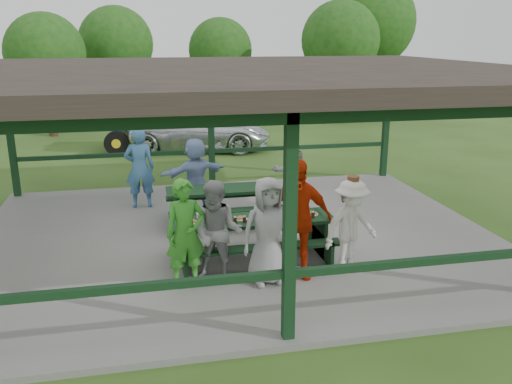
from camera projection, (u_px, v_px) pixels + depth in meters
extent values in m
plane|color=#314E18|center=(237.00, 240.00, 10.67)|extent=(90.00, 90.00, 0.00)
cube|color=slate|center=(237.00, 238.00, 10.66)|extent=(10.00, 8.00, 0.10)
cube|color=black|center=(290.00, 229.00, 6.65)|extent=(0.15, 0.15, 3.00)
cube|color=black|center=(10.00, 135.00, 12.85)|extent=(0.15, 0.15, 3.00)
cube|color=black|center=(211.00, 128.00, 13.79)|extent=(0.15, 0.15, 3.00)
cube|color=black|center=(386.00, 122.00, 14.74)|extent=(0.15, 0.15, 3.00)
cube|color=black|center=(91.00, 292.00, 6.35)|extent=(4.65, 0.10, 0.10)
cube|color=black|center=(461.00, 258.00, 7.29)|extent=(4.65, 0.10, 0.10)
cube|color=black|center=(116.00, 155.00, 13.49)|extent=(4.65, 0.10, 0.10)
cube|color=black|center=(301.00, 147.00, 14.43)|extent=(4.65, 0.10, 0.10)
cube|color=black|center=(292.00, 115.00, 6.26)|extent=(9.80, 0.15, 0.20)
cube|color=black|center=(210.00, 72.00, 13.40)|extent=(9.80, 0.15, 0.20)
cube|color=#29221E|center=(236.00, 73.00, 9.77)|extent=(10.60, 8.60, 0.24)
cube|color=black|center=(253.00, 220.00, 9.33)|extent=(2.80, 0.75, 0.06)
cube|color=black|center=(260.00, 248.00, 8.89)|extent=(2.80, 0.28, 0.05)
cube|color=black|center=(247.00, 225.00, 9.93)|extent=(2.80, 0.28, 0.05)
cube|color=black|center=(183.00, 244.00, 9.18)|extent=(0.06, 0.70, 0.75)
cube|color=black|center=(320.00, 234.00, 9.66)|extent=(0.06, 0.70, 0.75)
cube|color=black|center=(183.00, 252.00, 9.23)|extent=(0.06, 1.39, 0.45)
cube|color=black|center=(319.00, 242.00, 9.71)|extent=(0.06, 1.39, 0.45)
cube|color=black|center=(224.00, 189.00, 11.17)|extent=(2.34, 0.75, 0.06)
cube|color=black|center=(228.00, 211.00, 10.73)|extent=(2.34, 0.28, 0.05)
cube|color=black|center=(220.00, 196.00, 11.77)|extent=(2.34, 0.28, 0.05)
cube|color=black|center=(176.00, 208.00, 11.07)|extent=(0.06, 0.70, 0.75)
cube|color=black|center=(270.00, 202.00, 11.46)|extent=(0.06, 0.70, 0.75)
cube|color=black|center=(177.00, 215.00, 11.11)|extent=(0.06, 1.39, 0.45)
cube|color=black|center=(270.00, 209.00, 11.50)|extent=(0.06, 1.39, 0.45)
cylinder|color=white|center=(192.00, 222.00, 9.11)|extent=(0.22, 0.22, 0.01)
torus|color=#996236|center=(190.00, 222.00, 9.08)|extent=(0.10, 0.10, 0.03)
torus|color=#996236|center=(194.00, 221.00, 9.09)|extent=(0.10, 0.10, 0.03)
torus|color=#996236|center=(192.00, 220.00, 9.15)|extent=(0.10, 0.10, 0.03)
cylinder|color=white|center=(241.00, 219.00, 9.28)|extent=(0.22, 0.22, 0.01)
torus|color=#996236|center=(239.00, 218.00, 9.24)|extent=(0.10, 0.10, 0.03)
torus|color=#996236|center=(244.00, 218.00, 9.26)|extent=(0.10, 0.10, 0.03)
torus|color=#996236|center=(241.00, 217.00, 9.31)|extent=(0.10, 0.10, 0.03)
cylinder|color=white|center=(281.00, 216.00, 9.41)|extent=(0.22, 0.22, 0.01)
torus|color=#996236|center=(279.00, 216.00, 9.38)|extent=(0.10, 0.10, 0.03)
torus|color=#996236|center=(283.00, 215.00, 9.40)|extent=(0.10, 0.10, 0.03)
torus|color=#996236|center=(280.00, 214.00, 9.45)|extent=(0.10, 0.10, 0.03)
cylinder|color=white|center=(312.00, 214.00, 9.53)|extent=(0.22, 0.22, 0.01)
torus|color=#996236|center=(310.00, 213.00, 9.49)|extent=(0.10, 0.10, 0.03)
torus|color=#996236|center=(315.00, 213.00, 9.51)|extent=(0.10, 0.10, 0.03)
torus|color=#996236|center=(311.00, 212.00, 9.56)|extent=(0.10, 0.10, 0.03)
cylinder|color=#381E0F|center=(187.00, 224.00, 8.91)|extent=(0.06, 0.06, 0.10)
cylinder|color=#381E0F|center=(190.00, 224.00, 8.92)|extent=(0.06, 0.06, 0.10)
cylinder|color=#381E0F|center=(235.00, 220.00, 9.07)|extent=(0.06, 0.06, 0.10)
cylinder|color=#381E0F|center=(245.00, 220.00, 9.10)|extent=(0.06, 0.06, 0.10)
cylinder|color=#381E0F|center=(277.00, 218.00, 9.21)|extent=(0.06, 0.06, 0.10)
cylinder|color=#381E0F|center=(313.00, 215.00, 9.34)|extent=(0.06, 0.06, 0.10)
cone|color=white|center=(199.00, 216.00, 9.31)|extent=(0.09, 0.09, 0.10)
cone|color=white|center=(221.00, 214.00, 9.39)|extent=(0.09, 0.09, 0.10)
cone|color=white|center=(265.00, 211.00, 9.55)|extent=(0.09, 0.09, 0.10)
cone|color=white|center=(303.00, 209.00, 9.68)|extent=(0.09, 0.09, 0.10)
imported|color=green|center=(186.00, 234.00, 8.29)|extent=(0.69, 0.51, 1.72)
imported|color=gray|center=(218.00, 233.00, 8.42)|extent=(0.97, 0.86, 1.66)
imported|color=gray|center=(268.00, 231.00, 8.41)|extent=(0.89, 0.62, 1.72)
imported|color=#BD2808|center=(296.00, 219.00, 8.59)|extent=(1.18, 0.55, 1.96)
imported|color=silver|center=(351.00, 226.00, 8.82)|extent=(1.15, 0.87, 1.58)
cylinder|color=brown|center=(353.00, 183.00, 8.62)|extent=(0.40, 0.40, 0.02)
cylinder|color=brown|center=(353.00, 180.00, 8.60)|extent=(0.24, 0.24, 0.11)
imported|color=#85A0CE|center=(195.00, 175.00, 11.92)|extent=(1.60, 0.98, 1.65)
imported|color=teal|center=(140.00, 168.00, 12.14)|extent=(0.67, 0.44, 1.83)
imported|color=gray|center=(289.00, 170.00, 12.13)|extent=(0.97, 0.83, 1.74)
imported|color=silver|center=(200.00, 130.00, 18.84)|extent=(5.17, 3.08, 1.35)
cube|color=navy|center=(148.00, 125.00, 18.73)|extent=(3.20, 1.90, 0.13)
cube|color=navy|center=(145.00, 121.00, 17.93)|extent=(3.00, 0.47, 0.43)
cube|color=navy|center=(150.00, 114.00, 19.37)|extent=(3.00, 0.47, 0.43)
cube|color=navy|center=(103.00, 118.00, 18.55)|extent=(0.27, 1.51, 0.43)
cube|color=navy|center=(192.00, 117.00, 18.75)|extent=(0.27, 1.51, 0.43)
cylinder|color=black|center=(117.00, 143.00, 18.01)|extent=(0.84, 0.30, 0.82)
cylinder|color=yellow|center=(117.00, 143.00, 18.01)|extent=(0.33, 0.28, 0.30)
cylinder|color=black|center=(124.00, 134.00, 19.56)|extent=(0.84, 0.30, 0.82)
cylinder|color=yellow|center=(124.00, 134.00, 19.56)|extent=(0.33, 0.28, 0.30)
cylinder|color=black|center=(175.00, 142.00, 18.15)|extent=(0.84, 0.30, 0.82)
cylinder|color=yellow|center=(175.00, 142.00, 18.15)|extent=(0.33, 0.28, 0.30)
cylinder|color=black|center=(179.00, 134.00, 19.70)|extent=(0.84, 0.30, 0.82)
cylinder|color=yellow|center=(179.00, 134.00, 19.70)|extent=(0.33, 0.28, 0.30)
cube|color=navy|center=(208.00, 128.00, 18.90)|extent=(1.08, 0.23, 0.09)
cone|color=#F2590C|center=(101.00, 115.00, 18.51)|extent=(0.08, 0.43, 0.43)
cylinder|color=#362515|center=(51.00, 106.00, 21.25)|extent=(0.36, 0.36, 2.36)
sphere|color=#194B14|center=(45.00, 53.00, 20.68)|extent=(3.03, 3.03, 3.03)
cylinder|color=#362515|center=(119.00, 94.00, 24.66)|extent=(0.36, 0.36, 2.57)
sphere|color=#194B14|center=(116.00, 44.00, 24.04)|extent=(3.28, 3.28, 3.28)
cylinder|color=#362515|center=(221.00, 93.00, 26.18)|extent=(0.36, 0.36, 2.34)
sphere|color=#194B14|center=(220.00, 50.00, 25.62)|extent=(2.99, 2.99, 2.99)
cylinder|color=#362515|center=(338.00, 93.00, 24.37)|extent=(0.36, 0.36, 2.68)
sphere|color=#194B14|center=(341.00, 40.00, 23.72)|extent=(3.43, 3.43, 3.43)
cylinder|color=#362515|center=(367.00, 83.00, 26.18)|extent=(0.36, 0.36, 3.26)
sphere|color=#194B14|center=(370.00, 22.00, 25.39)|extent=(4.17, 4.17, 4.17)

